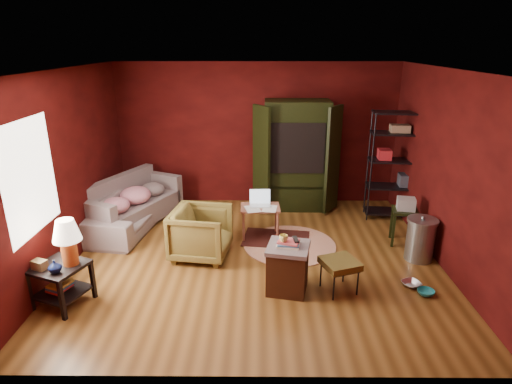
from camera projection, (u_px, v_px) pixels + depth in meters
room at (253, 171)px, 6.14m from camera, size 5.54×5.04×2.84m
sofa at (130, 201)px, 7.66m from camera, size 1.00×2.38×0.90m
armchair at (201, 231)px, 6.51m from camera, size 0.90×0.94×0.86m
pet_bowl_steel at (412, 278)px, 5.80m from camera, size 0.25×0.15×0.24m
pet_bowl_turquoise at (427, 287)px, 5.60m from camera, size 0.23×0.12×0.22m
vase at (55, 267)px, 5.08m from camera, size 0.20×0.20×0.16m
mug at (284, 238)px, 5.47m from camera, size 0.12×0.10×0.12m
side_table at (64, 255)px, 5.25m from camera, size 0.74×0.74×1.14m
sofa_cushions at (131, 204)px, 7.68m from camera, size 1.49×2.07×0.81m
hamper at (288, 267)px, 5.64m from camera, size 0.63×0.63×0.75m
footstool at (340, 265)px, 5.60m from camera, size 0.57×0.57×0.45m
rug_round at (290, 245)px, 7.01m from camera, size 1.94×1.94×0.01m
rug_oriental at (276, 238)px, 7.21m from camera, size 1.19×0.88×0.01m
laptop_desk at (260, 210)px, 7.14m from camera, size 0.66×0.54×0.80m
tv_armoire at (296, 154)px, 8.25m from camera, size 1.67×0.88×2.12m
wire_shelving at (397, 161)px, 7.76m from camera, size 1.01×0.51×2.00m
small_stand at (405, 210)px, 6.89m from camera, size 0.47×0.47×0.79m
trash_can at (420, 239)px, 6.45m from camera, size 0.59×0.59×0.71m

